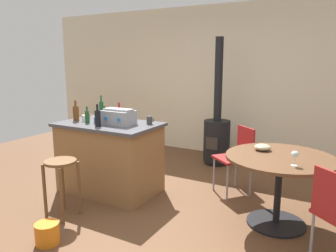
# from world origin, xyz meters

# --- Properties ---
(ground_plane) EXTENTS (8.80, 8.80, 0.00)m
(ground_plane) POSITION_xyz_m (0.00, 0.00, 0.00)
(ground_plane) COLOR brown
(back_wall) EXTENTS (8.00, 0.10, 2.70)m
(back_wall) POSITION_xyz_m (0.00, 2.79, 1.35)
(back_wall) COLOR beige
(back_wall) RESTS_ON ground_plane
(kitchen_island) EXTENTS (1.30, 0.81, 0.92)m
(kitchen_island) POSITION_xyz_m (-0.73, 0.33, 0.46)
(kitchen_island) COLOR olive
(kitchen_island) RESTS_ON ground_plane
(wooden_stool) EXTENTS (0.35, 0.35, 0.65)m
(wooden_stool) POSITION_xyz_m (-0.72, -0.51, 0.48)
(wooden_stool) COLOR brown
(wooden_stool) RESTS_ON ground_plane
(dining_table) EXTENTS (1.11, 1.11, 0.75)m
(dining_table) POSITION_xyz_m (1.40, 0.47, 0.58)
(dining_table) COLOR black
(dining_table) RESTS_ON ground_plane
(folding_chair_near) EXTENTS (0.56, 0.56, 0.87)m
(folding_chair_near) POSITION_xyz_m (0.76, 1.09, 0.52)
(folding_chair_near) COLOR maroon
(folding_chair_near) RESTS_ON ground_plane
(wood_stove) EXTENTS (0.44, 0.45, 2.09)m
(wood_stove) POSITION_xyz_m (0.08, 2.13, 0.52)
(wood_stove) COLOR black
(wood_stove) RESTS_ON ground_plane
(toolbox) EXTENTS (0.40, 0.26, 0.20)m
(toolbox) POSITION_xyz_m (-0.55, 0.32, 1.02)
(toolbox) COLOR gray
(toolbox) RESTS_ON kitchen_island
(bottle_0) EXTENTS (0.06, 0.06, 0.18)m
(bottle_0) POSITION_xyz_m (-0.96, 0.54, 1.00)
(bottle_0) COLOR #194C23
(bottle_0) RESTS_ON kitchen_island
(bottle_1) EXTENTS (0.08, 0.08, 0.28)m
(bottle_1) POSITION_xyz_m (-1.21, 0.25, 1.03)
(bottle_1) COLOR #603314
(bottle_1) RESTS_ON kitchen_island
(bottle_2) EXTENTS (0.08, 0.08, 0.24)m
(bottle_2) POSITION_xyz_m (-0.75, 0.58, 1.02)
(bottle_2) COLOR maroon
(bottle_2) RESTS_ON kitchen_island
(bottle_3) EXTENTS (0.06, 0.06, 0.21)m
(bottle_3) POSITION_xyz_m (-0.98, 0.21, 1.01)
(bottle_3) COLOR #194C23
(bottle_3) RESTS_ON kitchen_island
(bottle_4) EXTENTS (0.07, 0.07, 0.27)m
(bottle_4) POSITION_xyz_m (-0.70, 0.10, 1.03)
(bottle_4) COLOR black
(bottle_4) RESTS_ON kitchen_island
(bottle_5) EXTENTS (0.06, 0.06, 0.31)m
(bottle_5) POSITION_xyz_m (-1.10, 0.63, 1.05)
(bottle_5) COLOR #194C23
(bottle_5) RESTS_ON kitchen_island
(cup_0) EXTENTS (0.11, 0.07, 0.10)m
(cup_0) POSITION_xyz_m (-0.23, 0.53, 0.98)
(cup_0) COLOR #383838
(cup_0) RESTS_ON kitchen_island
(cup_1) EXTENTS (0.11, 0.08, 0.08)m
(cup_1) POSITION_xyz_m (-1.24, 0.48, 0.96)
(cup_1) COLOR #DB6651
(cup_1) RESTS_ON kitchen_island
(cup_2) EXTENTS (0.11, 0.07, 0.08)m
(cup_2) POSITION_xyz_m (-0.84, 0.24, 0.97)
(cup_2) COLOR #4C7099
(cup_2) RESTS_ON kitchen_island
(cup_3) EXTENTS (0.11, 0.08, 0.08)m
(cup_3) POSITION_xyz_m (-0.92, 0.40, 0.97)
(cup_3) COLOR #383838
(cup_3) RESTS_ON kitchen_island
(cup_4) EXTENTS (0.12, 0.08, 0.08)m
(cup_4) POSITION_xyz_m (-1.09, 0.29, 0.97)
(cup_4) COLOR white
(cup_4) RESTS_ON kitchen_island
(wine_glass) EXTENTS (0.07, 0.07, 0.14)m
(wine_glass) POSITION_xyz_m (1.57, 0.21, 0.86)
(wine_glass) COLOR silver
(wine_glass) RESTS_ON dining_table
(serving_bowl) EXTENTS (0.18, 0.18, 0.07)m
(serving_bowl) POSITION_xyz_m (1.18, 0.61, 0.79)
(serving_bowl) COLOR tan
(serving_bowl) RESTS_ON dining_table
(plastic_bucket) EXTENTS (0.23, 0.23, 0.20)m
(plastic_bucket) POSITION_xyz_m (-0.43, -0.98, 0.10)
(plastic_bucket) COLOR orange
(plastic_bucket) RESTS_ON ground_plane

